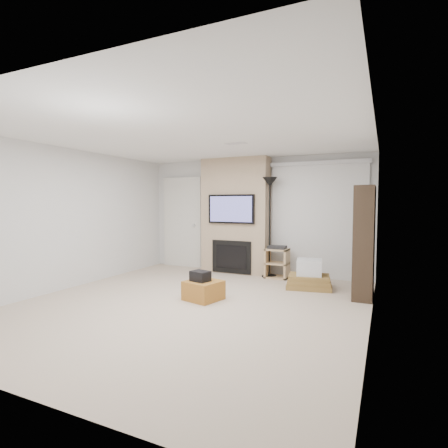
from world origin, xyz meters
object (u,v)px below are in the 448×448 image
at_px(ottoman, 203,290).
at_px(floor_lamp, 270,199).
at_px(av_stand, 277,261).
at_px(box_stack, 309,277).
at_px(bookshelf, 364,242).

xyz_separation_m(ottoman, floor_lamp, (0.42, 2.09, 1.47)).
bearing_deg(ottoman, av_stand, 73.82).
distance_m(av_stand, box_stack, 0.98).
bearing_deg(box_stack, ottoman, -132.95).
relative_size(av_stand, box_stack, 0.76).
bearing_deg(ottoman, floor_lamp, 78.57).
bearing_deg(bookshelf, av_stand, 153.89).
bearing_deg(floor_lamp, ottoman, -101.43).
bearing_deg(floor_lamp, bookshelf, -24.64).
distance_m(floor_lamp, av_stand, 1.28).
xyz_separation_m(ottoman, box_stack, (1.36, 1.47, 0.05)).
bearing_deg(av_stand, floor_lamp, 171.02).
height_order(ottoman, box_stack, box_stack).
distance_m(floor_lamp, box_stack, 1.81).
xyz_separation_m(ottoman, bookshelf, (2.28, 1.24, 0.75)).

